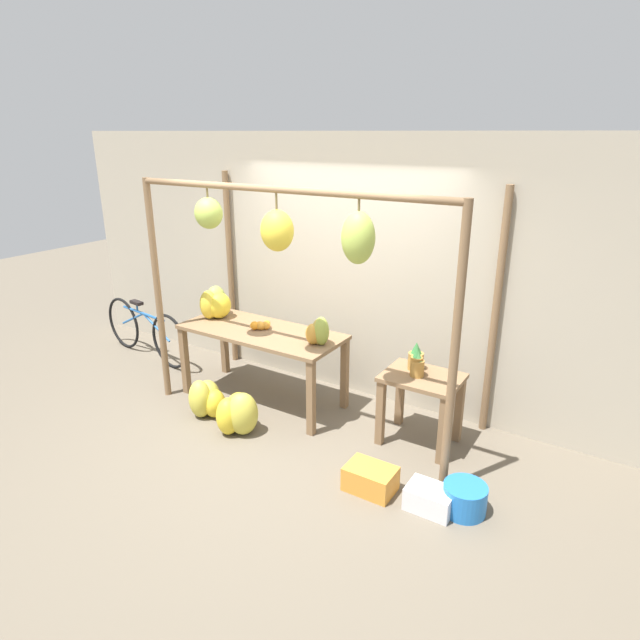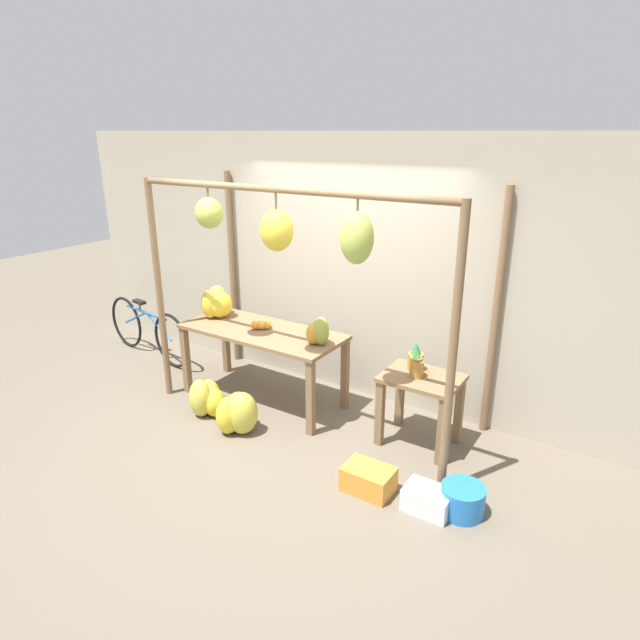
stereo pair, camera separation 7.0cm
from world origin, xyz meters
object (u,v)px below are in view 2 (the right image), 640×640
(blue_bucket, at_px, (462,500))
(parked_bicycle, at_px, (148,330))
(papaya_pile, at_px, (319,332))
(banana_pile_ground_right, at_px, (237,413))
(fruit_crate_purple, at_px, (428,500))
(fruit_crate_white, at_px, (368,479))
(orange_pile, at_px, (262,325))
(banana_pile_on_table, at_px, (217,303))
(pineapple_cluster, at_px, (416,362))
(banana_pile_ground_left, at_px, (207,398))

(blue_bucket, relative_size, parked_bicycle, 0.20)
(parked_bicycle, height_order, papaya_pile, papaya_pile)
(blue_bucket, bearing_deg, papaya_pile, 160.00)
(banana_pile_ground_right, xyz_separation_m, fruit_crate_purple, (2.01, -0.08, -0.11))
(banana_pile_ground_right, xyz_separation_m, papaya_pile, (0.52, 0.66, 0.74))
(fruit_crate_white, bearing_deg, orange_pile, 154.93)
(parked_bicycle, height_order, fruit_crate_purple, parked_bicycle)
(fruit_crate_white, xyz_separation_m, papaya_pile, (-0.99, 0.78, 0.84))
(orange_pile, bearing_deg, fruit_crate_white, -25.07)
(banana_pile_on_table, relative_size, fruit_crate_white, 1.01)
(pineapple_cluster, height_order, banana_pile_ground_right, pineapple_cluster)
(banana_pile_ground_right, distance_m, parked_bicycle, 2.37)
(orange_pile, xyz_separation_m, banana_pile_ground_left, (-0.27, -0.60, -0.68))
(pineapple_cluster, relative_size, banana_pile_ground_right, 0.58)
(orange_pile, xyz_separation_m, parked_bicycle, (-2.00, 0.11, -0.49))
(orange_pile, relative_size, fruit_crate_purple, 0.58)
(pineapple_cluster, height_order, parked_bicycle, pineapple_cluster)
(fruit_crate_white, height_order, fruit_crate_purple, fruit_crate_white)
(blue_bucket, distance_m, parked_bicycle, 4.54)
(banana_pile_on_table, height_order, parked_bicycle, banana_pile_on_table)
(parked_bicycle, bearing_deg, pineapple_cluster, -0.00)
(banana_pile_on_table, height_order, orange_pile, banana_pile_on_table)
(pineapple_cluster, bearing_deg, banana_pile_on_table, -178.51)
(pineapple_cluster, relative_size, fruit_crate_white, 0.70)
(orange_pile, height_order, banana_pile_ground_left, orange_pile)
(banana_pile_on_table, xyz_separation_m, pineapple_cluster, (2.39, 0.06, -0.17))
(banana_pile_on_table, height_order, blue_bucket, banana_pile_on_table)
(pineapple_cluster, bearing_deg, parked_bicycle, 180.00)
(pineapple_cluster, distance_m, banana_pile_ground_right, 1.80)
(banana_pile_on_table, relative_size, orange_pile, 1.95)
(blue_bucket, distance_m, fruit_crate_purple, 0.26)
(parked_bicycle, xyz_separation_m, fruit_crate_purple, (4.24, -0.88, -0.27))
(blue_bucket, relative_size, papaya_pile, 1.18)
(orange_pile, xyz_separation_m, blue_bucket, (2.47, -0.66, -0.74))
(banana_pile_ground_right, xyz_separation_m, fruit_crate_white, (1.51, -0.11, -0.10))
(banana_pile_on_table, xyz_separation_m, orange_pile, (0.68, -0.05, -0.11))
(banana_pile_ground_left, height_order, papaya_pile, papaya_pile)
(banana_pile_ground_left, bearing_deg, banana_pile_ground_right, -10.65)
(pineapple_cluster, xyz_separation_m, banana_pile_ground_left, (-1.98, -0.71, -0.62))
(fruit_crate_white, bearing_deg, blue_bucket, 11.35)
(parked_bicycle, distance_m, fruit_crate_purple, 4.34)
(banana_pile_ground_right, distance_m, blue_bucket, 2.25)
(orange_pile, relative_size, papaya_pile, 0.73)
(blue_bucket, bearing_deg, parked_bicycle, 170.23)
(pineapple_cluster, bearing_deg, banana_pile_ground_right, -151.61)
(pineapple_cluster, bearing_deg, banana_pile_ground_left, -160.21)
(banana_pile_ground_right, bearing_deg, banana_pile_on_table, 140.62)
(papaya_pile, bearing_deg, banana_pile_on_table, 176.85)
(banana_pile_ground_right, height_order, parked_bicycle, parked_bicycle)
(orange_pile, distance_m, blue_bucket, 2.66)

